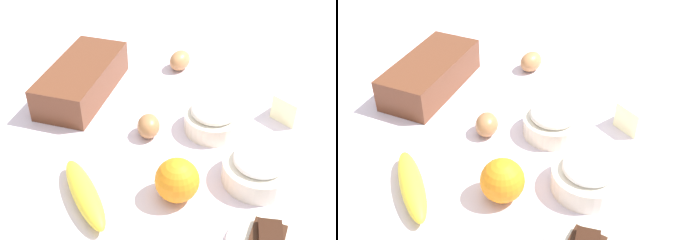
# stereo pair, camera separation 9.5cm
# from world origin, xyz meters

# --- Properties ---
(ground_plane) EXTENTS (2.40, 2.40, 0.02)m
(ground_plane) POSITION_xyz_m (0.00, 0.00, -0.01)
(ground_plane) COLOR silver
(loaf_pan) EXTENTS (0.30, 0.18, 0.08)m
(loaf_pan) POSITION_xyz_m (0.05, 0.26, 0.04)
(loaf_pan) COLOR brown
(loaf_pan) RESTS_ON ground_plane
(flour_bowl) EXTENTS (0.13, 0.13, 0.07)m
(flour_bowl) POSITION_xyz_m (0.06, -0.08, 0.03)
(flour_bowl) COLOR silver
(flour_bowl) RESTS_ON ground_plane
(sugar_bowl) EXTENTS (0.14, 0.14, 0.07)m
(sugar_bowl) POSITION_xyz_m (-0.05, -0.22, 0.03)
(sugar_bowl) COLOR silver
(sugar_bowl) RESTS_ON ground_plane
(banana) EXTENTS (0.15, 0.18, 0.04)m
(banana) POSITION_xyz_m (-0.24, 0.05, 0.02)
(banana) COLOR yellow
(banana) RESTS_ON ground_plane
(orange_fruit) EXTENTS (0.08, 0.08, 0.08)m
(orange_fruit) POSITION_xyz_m (-0.15, -0.10, 0.04)
(orange_fruit) COLOR orange
(orange_fruit) RESTS_ON ground_plane
(butter_block) EXTENTS (0.11, 0.09, 0.06)m
(butter_block) POSITION_xyz_m (0.19, -0.23, 0.03)
(butter_block) COLOR #F4EDB2
(butter_block) RESTS_ON ground_plane
(egg_near_butter) EXTENTS (0.08, 0.07, 0.05)m
(egg_near_butter) POSITION_xyz_m (-0.02, 0.04, 0.02)
(egg_near_butter) COLOR #A56F43
(egg_near_butter) RESTS_ON ground_plane
(egg_beside_bowl) EXTENTS (0.07, 0.05, 0.05)m
(egg_beside_bowl) POSITION_xyz_m (0.26, 0.10, 0.03)
(egg_beside_bowl) COLOR #B37949
(egg_beside_bowl) RESTS_ON ground_plane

